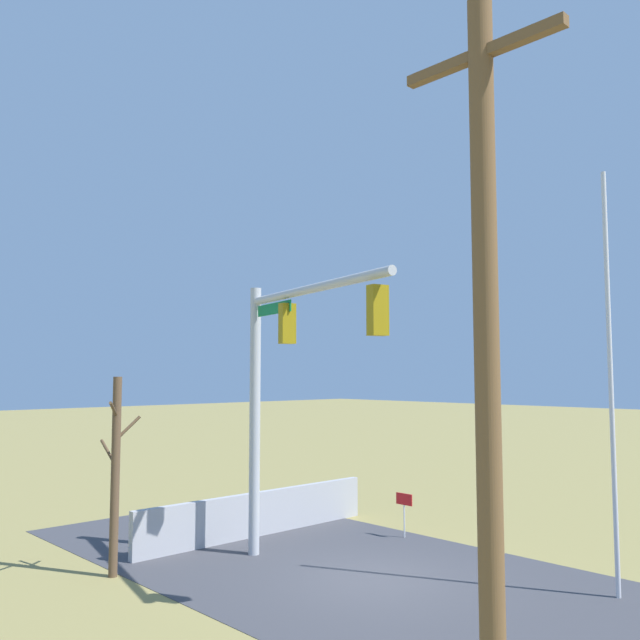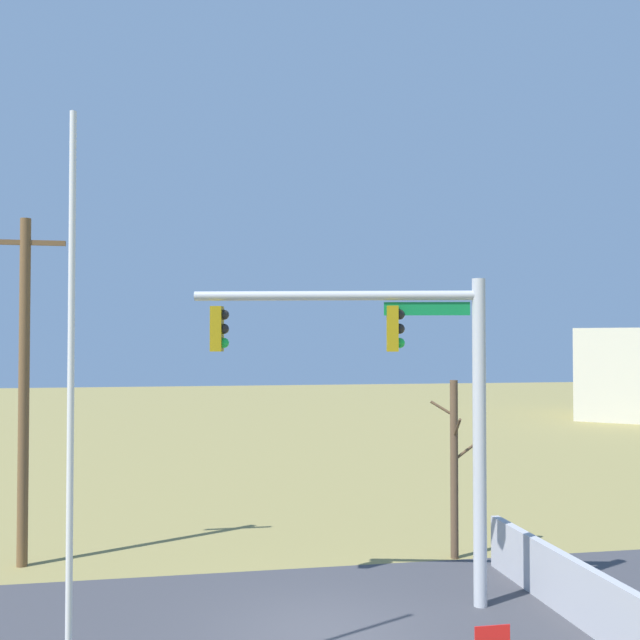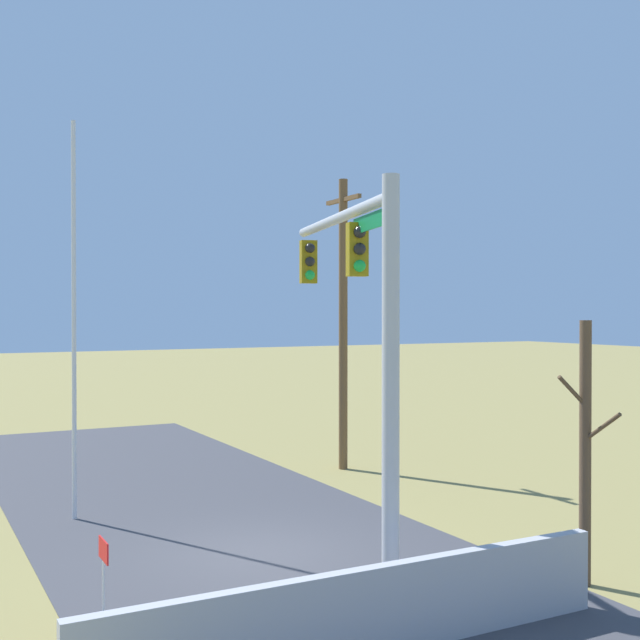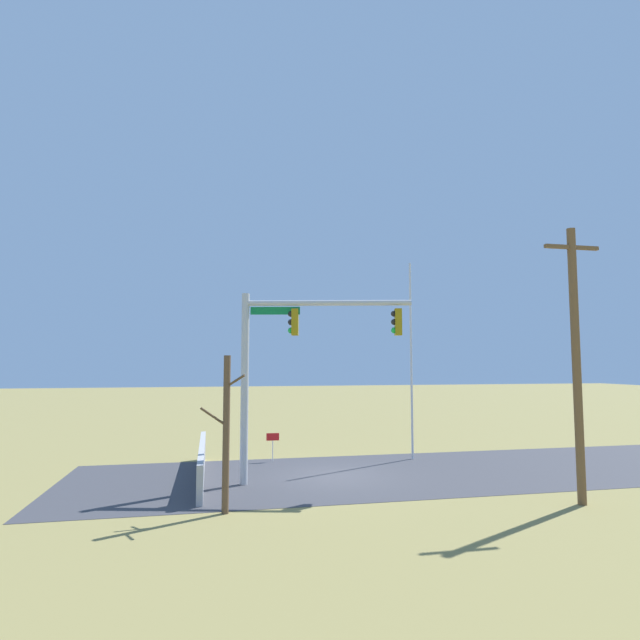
% 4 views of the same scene
% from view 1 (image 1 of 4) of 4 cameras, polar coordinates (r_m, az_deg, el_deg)
% --- Properties ---
extents(ground_plane, '(160.00, 160.00, 0.00)m').
position_cam_1_polar(ground_plane, '(15.89, 4.77, -21.36)').
color(ground_plane, olive).
extents(road_surface, '(28.00, 8.00, 0.01)m').
position_cam_1_polar(road_surface, '(13.69, 18.58, -23.89)').
color(road_surface, '#3D3D42').
rests_on(road_surface, ground_plane).
extents(sidewalk_corner, '(6.00, 6.00, 0.01)m').
position_cam_1_polar(sidewalk_corner, '(18.64, -7.73, -18.82)').
color(sidewalk_corner, '#B7B5AD').
rests_on(sidewalk_corner, ground_plane).
extents(retaining_fence, '(0.20, 7.95, 1.22)m').
position_cam_1_polar(retaining_fence, '(19.66, -5.25, -16.28)').
color(retaining_fence, '#A8A8AD').
rests_on(retaining_fence, ground_plane).
extents(signal_mast, '(6.00, 1.64, 6.81)m').
position_cam_1_polar(signal_mast, '(15.89, -3.29, -4.20)').
color(signal_mast, '#B2B5BA').
rests_on(signal_mast, ground_plane).
extents(flagpole, '(0.10, 0.10, 8.91)m').
position_cam_1_polar(flagpole, '(15.20, 23.76, -4.70)').
color(flagpole, silver).
rests_on(flagpole, ground_plane).
extents(utility_pole, '(1.90, 0.26, 8.54)m').
position_cam_1_polar(utility_pole, '(6.96, 14.23, -5.51)').
color(utility_pole, brown).
rests_on(utility_pole, ground_plane).
extents(bare_tree, '(1.27, 1.02, 4.50)m').
position_cam_1_polar(bare_tree, '(16.21, -17.22, -12.47)').
color(bare_tree, brown).
rests_on(bare_tree, ground_plane).
extents(open_sign, '(0.56, 0.04, 1.22)m').
position_cam_1_polar(open_sign, '(19.44, 7.26, -15.51)').
color(open_sign, silver).
rests_on(open_sign, ground_plane).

